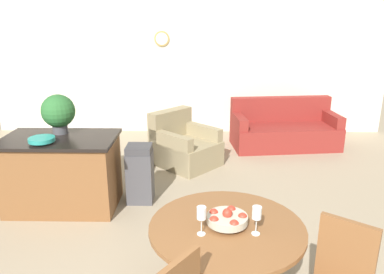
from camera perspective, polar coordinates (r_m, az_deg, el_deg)
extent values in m
cube|color=silver|center=(7.69, -0.64, 10.64)|extent=(8.00, 0.06, 2.70)
cylinder|color=tan|center=(7.64, -4.62, 14.71)|extent=(0.30, 0.02, 0.30)
cylinder|color=white|center=(7.62, -4.63, 14.70)|extent=(0.24, 0.01, 0.24)
cylinder|color=brown|center=(3.19, 5.14, -19.17)|extent=(0.12, 0.12, 0.69)
cylinder|color=brown|center=(2.98, 5.34, -13.59)|extent=(1.21, 1.21, 0.03)
cube|color=brown|center=(2.88, 22.38, -16.38)|extent=(0.34, 0.26, 0.54)
cylinder|color=#B7B29E|center=(2.97, 5.35, -13.05)|extent=(0.12, 0.12, 0.03)
cylinder|color=#B7B29E|center=(2.94, 5.38, -12.33)|extent=(0.32, 0.32, 0.06)
sphere|color=#B73323|center=(2.95, 7.70, -12.07)|extent=(0.08, 0.08, 0.08)
sphere|color=#B73323|center=(3.04, 6.00, -11.05)|extent=(0.08, 0.08, 0.08)
sphere|color=#B73323|center=(2.98, 3.32, -11.55)|extent=(0.08, 0.08, 0.08)
sphere|color=#B73323|center=(2.88, 3.38, -12.63)|extent=(0.08, 0.08, 0.08)
sphere|color=#B73323|center=(2.85, 6.44, -13.15)|extent=(0.08, 0.08, 0.08)
sphere|color=#B73323|center=(2.92, 5.41, -11.49)|extent=(0.08, 0.08, 0.08)
cylinder|color=silver|center=(2.86, 1.43, -14.53)|extent=(0.06, 0.06, 0.01)
cylinder|color=silver|center=(2.82, 1.44, -13.41)|extent=(0.01, 0.01, 0.12)
cylinder|color=silver|center=(2.77, 1.45, -11.48)|extent=(0.07, 0.07, 0.09)
cylinder|color=silver|center=(2.90, 9.67, -14.30)|extent=(0.06, 0.06, 0.01)
cylinder|color=silver|center=(2.87, 9.74, -13.20)|extent=(0.01, 0.01, 0.12)
cylinder|color=silver|center=(2.81, 9.86, -11.29)|extent=(0.07, 0.07, 0.09)
cube|color=brown|center=(4.94, -19.10, -5.38)|extent=(1.31, 0.77, 0.88)
cube|color=black|center=(4.79, -19.65, -0.31)|extent=(1.37, 0.83, 0.04)
cylinder|color=teal|center=(4.62, -21.89, -0.76)|extent=(0.10, 0.10, 0.02)
cylinder|color=teal|center=(4.61, -21.94, -0.35)|extent=(0.30, 0.30, 0.05)
cylinder|color=#4C4C51|center=(4.93, -19.46, 1.29)|extent=(0.18, 0.18, 0.13)
sphere|color=#2D6B33|center=(4.88, -19.72, 3.76)|extent=(0.41, 0.41, 0.41)
cube|color=#47474C|center=(4.90, -7.91, -6.03)|extent=(0.33, 0.32, 0.67)
cube|color=#3C3C41|center=(4.76, -8.10, -1.83)|extent=(0.31, 0.30, 0.09)
cube|color=maroon|center=(7.12, 13.92, 0.15)|extent=(1.98, 1.07, 0.42)
cube|color=maroon|center=(7.31, 13.33, 4.21)|extent=(1.91, 0.40, 0.46)
cube|color=maroon|center=(6.86, 7.12, 0.76)|extent=(0.25, 0.80, 0.63)
cube|color=maroon|center=(7.43, 20.32, 1.10)|extent=(0.25, 0.80, 0.63)
cube|color=#998966|center=(6.08, -0.90, -2.44)|extent=(1.24, 1.23, 0.40)
cube|color=#998966|center=(6.20, -3.33, 2.08)|extent=(0.70, 0.74, 0.46)
cube|color=#998966|center=(5.82, -3.26, -2.33)|extent=(0.72, 0.68, 0.61)
cube|color=#998966|center=(6.28, 1.28, -0.79)|extent=(0.72, 0.68, 0.61)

